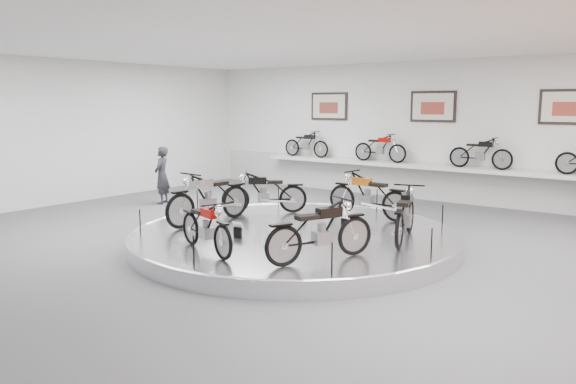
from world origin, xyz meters
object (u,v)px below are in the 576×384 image
Objects in this scene: bike_d at (209,197)px; visitor at (162,175)px; bike_b at (368,195)px; bike_e at (206,226)px; bike_f at (320,230)px; bike_a at (405,214)px; bike_c at (264,192)px; display_platform at (294,238)px; shelf at (427,167)px.

visitor reaches higher than bike_d.
bike_b is 0.93× the size of bike_d.
bike_e is 0.90× the size of bike_f.
bike_d is (-3.94, -1.05, 0.06)m from bike_a.
bike_f is (3.21, -2.53, 0.01)m from bike_c.
bike_d is 1.16× the size of visitor.
display_platform is 6.46m from shelf.
bike_e is at bearing 122.91° from bike_a.
bike_f is (3.45, -1.00, -0.05)m from bike_d.
bike_a is 3.60m from bike_e.
shelf is 6.18m from bike_a.
display_platform is at bearing -90.00° from shelf.
bike_a is 2.11m from bike_f.
bike_c is 4.09m from bike_f.
bike_b is at bearing 140.85° from bike_d.
bike_e is (1.62, -1.70, -0.11)m from bike_d.
bike_a is 1.00× the size of bike_f.
bike_e is 1.96m from bike_f.
bike_d is at bearing 97.30° from bike_f.
bike_c reaches higher than bike_e.
display_platform is 0.58× the size of shelf.
bike_d reaches higher than shelf.
bike_b reaches higher than bike_c.
bike_f is at bearing 110.70° from bike_b.
display_platform is at bearing 78.96° from bike_b.
bike_a is 4.08m from bike_d.
shelf is 8.03m from bike_f.
bike_b reaches higher than bike_f.
shelf is 5.90× the size of bike_d.
bike_b is 6.31m from visitor.
bike_f reaches higher than bike_a.
display_platform is 3.88× the size of bike_c.
shelf is at bearing 34.89° from bike_f.
bike_f reaches higher than display_platform.
bike_e reaches higher than shelf.
bike_f is at bearing 39.50° from bike_e.
bike_e is at bearing 48.46° from bike_d.
bike_d is at bearing -105.18° from shelf.
bike_b is 4.25m from bike_e.
bike_d is at bearing 49.68° from bike_b.
display_platform is 3.70× the size of bike_b.
display_platform is 3.81× the size of bike_f.
bike_f is at bearing 149.72° from bike_a.
shelf is at bearing 169.68° from bike_d.
bike_c is (-3.70, 0.48, -0.01)m from bike_a.
bike_c is 3.52m from bike_e.
bike_e is (-0.24, -8.57, -0.26)m from shelf.
bike_e is at bearing 83.26° from bike_b.
bike_a is at bearing 141.04° from bike_b.
bike_c is (-1.62, -5.34, -0.22)m from shelf.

